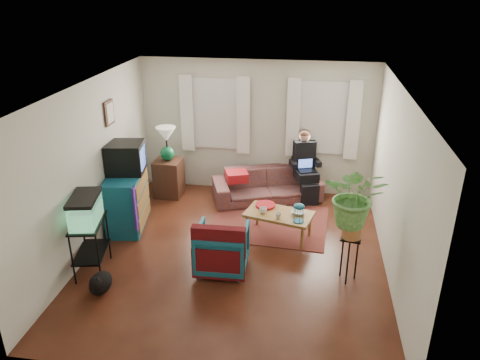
% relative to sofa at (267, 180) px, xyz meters
% --- Properties ---
extents(floor, '(4.50, 5.00, 0.01)m').
position_rel_sofa_xyz_m(floor, '(-0.27, -2.05, -0.40)').
color(floor, '#4F2B14').
rests_on(floor, ground).
extents(ceiling, '(4.50, 5.00, 0.01)m').
position_rel_sofa_xyz_m(ceiling, '(-0.27, -2.05, 2.20)').
color(ceiling, white).
rests_on(ceiling, wall_back).
extents(wall_back, '(4.50, 0.01, 2.60)m').
position_rel_sofa_xyz_m(wall_back, '(-0.27, 0.45, 0.90)').
color(wall_back, silver).
rests_on(wall_back, floor).
extents(wall_front, '(4.50, 0.01, 2.60)m').
position_rel_sofa_xyz_m(wall_front, '(-0.27, -4.55, 0.90)').
color(wall_front, silver).
rests_on(wall_front, floor).
extents(wall_left, '(0.01, 5.00, 2.60)m').
position_rel_sofa_xyz_m(wall_left, '(-2.52, -2.05, 0.90)').
color(wall_left, silver).
rests_on(wall_left, floor).
extents(wall_right, '(0.01, 5.00, 2.60)m').
position_rel_sofa_xyz_m(wall_right, '(1.98, -2.05, 0.90)').
color(wall_right, silver).
rests_on(wall_right, floor).
extents(window_left, '(1.08, 0.04, 1.38)m').
position_rel_sofa_xyz_m(window_left, '(-1.07, 0.43, 1.15)').
color(window_left, white).
rests_on(window_left, wall_back).
extents(window_right, '(1.08, 0.04, 1.38)m').
position_rel_sofa_xyz_m(window_right, '(0.98, 0.43, 1.15)').
color(window_right, white).
rests_on(window_right, wall_back).
extents(curtains_left, '(1.36, 0.06, 1.50)m').
position_rel_sofa_xyz_m(curtains_left, '(-1.07, 0.35, 1.15)').
color(curtains_left, white).
rests_on(curtains_left, wall_back).
extents(curtains_right, '(1.36, 0.06, 1.50)m').
position_rel_sofa_xyz_m(curtains_right, '(0.98, 0.35, 1.15)').
color(curtains_right, white).
rests_on(curtains_right, wall_back).
extents(picture_frame, '(0.04, 0.32, 0.40)m').
position_rel_sofa_xyz_m(picture_frame, '(-2.49, -1.20, 1.55)').
color(picture_frame, '#3D2616').
rests_on(picture_frame, wall_left).
extents(area_rug, '(2.10, 1.72, 0.01)m').
position_rel_sofa_xyz_m(area_rug, '(0.14, -0.94, -0.39)').
color(area_rug, maroon).
rests_on(area_rug, floor).
extents(sofa, '(2.19, 1.43, 0.80)m').
position_rel_sofa_xyz_m(sofa, '(0.00, 0.00, 0.00)').
color(sofa, brown).
rests_on(sofa, floor).
extents(seated_person, '(0.69, 0.76, 1.22)m').
position_rel_sofa_xyz_m(seated_person, '(0.70, 0.24, 0.21)').
color(seated_person, black).
rests_on(seated_person, sofa).
extents(side_table, '(0.51, 0.51, 0.74)m').
position_rel_sofa_xyz_m(side_table, '(-1.92, -0.10, -0.03)').
color(side_table, '#3F2D17').
rests_on(side_table, floor).
extents(table_lamp, '(0.39, 0.39, 0.67)m').
position_rel_sofa_xyz_m(table_lamp, '(-1.92, -0.10, 0.65)').
color(table_lamp, white).
rests_on(table_lamp, side_table).
extents(dresser, '(0.69, 1.14, 0.96)m').
position_rel_sofa_xyz_m(dresser, '(-2.26, -1.40, 0.08)').
color(dresser, '#11556B').
rests_on(dresser, floor).
extents(crt_tv, '(0.66, 0.62, 0.51)m').
position_rel_sofa_xyz_m(crt_tv, '(-2.26, -1.29, 0.82)').
color(crt_tv, black).
rests_on(crt_tv, dresser).
extents(aquarium_stand, '(0.54, 0.79, 0.80)m').
position_rel_sofa_xyz_m(aquarium_stand, '(-2.27, -2.79, 0.00)').
color(aquarium_stand, black).
rests_on(aquarium_stand, floor).
extents(aquarium, '(0.48, 0.71, 0.42)m').
position_rel_sofa_xyz_m(aquarium, '(-2.27, -2.79, 0.62)').
color(aquarium, '#7FD899').
rests_on(aquarium, aquarium_stand).
extents(black_cat, '(0.33, 0.46, 0.37)m').
position_rel_sofa_xyz_m(black_cat, '(-1.94, -3.26, -0.21)').
color(black_cat, black).
rests_on(black_cat, floor).
extents(armchair, '(0.75, 0.70, 0.75)m').
position_rel_sofa_xyz_m(armchair, '(-0.41, -2.44, -0.02)').
color(armchair, navy).
rests_on(armchair, floor).
extents(serape_throw, '(0.76, 0.19, 0.62)m').
position_rel_sofa_xyz_m(serape_throw, '(-0.41, -2.73, 0.13)').
color(serape_throw, '#9E0A0A').
rests_on(serape_throw, armchair).
extents(coffee_table, '(1.18, 0.84, 0.44)m').
position_rel_sofa_xyz_m(coffee_table, '(0.33, -1.40, -0.18)').
color(coffee_table, brown).
rests_on(coffee_table, floor).
extents(cup_a, '(0.15, 0.15, 0.10)m').
position_rel_sofa_xyz_m(cup_a, '(0.07, -1.43, 0.09)').
color(cup_a, white).
rests_on(cup_a, coffee_table).
extents(cup_b, '(0.12, 0.12, 0.09)m').
position_rel_sofa_xyz_m(cup_b, '(0.34, -1.58, 0.09)').
color(cup_b, beige).
rests_on(cup_b, coffee_table).
extents(bowl, '(0.26, 0.26, 0.05)m').
position_rel_sofa_xyz_m(bowl, '(0.64, -1.38, 0.07)').
color(bowl, white).
rests_on(bowl, coffee_table).
extents(snack_tray, '(0.40, 0.40, 0.04)m').
position_rel_sofa_xyz_m(snack_tray, '(0.09, -1.18, 0.06)').
color(snack_tray, '#B21414').
rests_on(snack_tray, coffee_table).
extents(birdcage, '(0.21, 0.21, 0.31)m').
position_rel_sofa_xyz_m(birdcage, '(0.66, -1.63, 0.20)').
color(birdcage, '#115B6B').
rests_on(birdcage, coffee_table).
extents(plant_stand, '(0.34, 0.34, 0.70)m').
position_rel_sofa_xyz_m(plant_stand, '(1.40, -2.44, -0.05)').
color(plant_stand, black).
rests_on(plant_stand, floor).
extents(potted_plant, '(0.91, 0.82, 0.89)m').
position_rel_sofa_xyz_m(potted_plant, '(1.40, -2.44, 0.79)').
color(potted_plant, '#599947').
rests_on(potted_plant, plant_stand).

